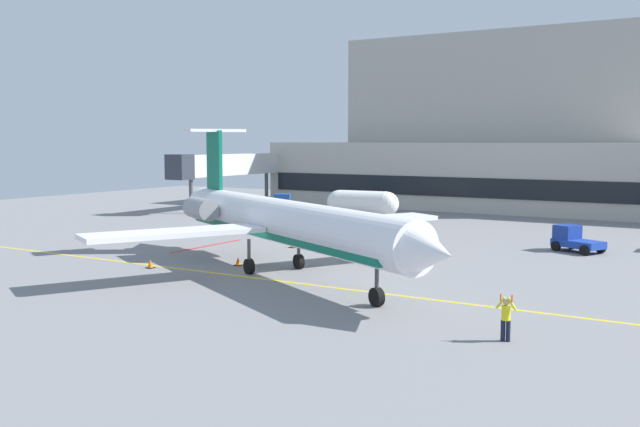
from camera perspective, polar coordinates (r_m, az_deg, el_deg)
The scene contains 12 objects.
ground at distance 43.18m, azimuth -4.99°, elevation -4.72°, with size 120.00×120.00×0.11m.
terminal_building at distance 84.59m, azimuth 15.52°, elevation 5.43°, with size 63.24×13.38×19.91m.
jet_bridge_west at distance 82.92m, azimuth -7.56°, elevation 3.75°, with size 2.40×18.00×6.33m.
regional_jet at distance 42.44m, azimuth -3.18°, elevation -0.60°, with size 27.41×21.06×8.56m.
baggage_tug at distance 54.06m, azimuth 19.32°, elevation -1.94°, with size 3.84×3.16×1.81m.
pushback_tractor at distance 75.69m, azimuth -3.45°, elevation 0.62°, with size 4.28×3.18×2.23m.
belt_loader at distance 54.39m, azimuth 5.70°, elevation -1.46°, with size 2.90×1.86×2.23m.
fuel_tank at distance 72.49m, azimuth 3.35°, elevation 0.82°, with size 7.58×2.87×2.79m.
marshaller at distance 29.37m, azimuth 14.38°, elevation -7.92°, with size 0.83×0.34×1.86m.
safety_cone_alpha at distance 52.95m, azimuth -2.15°, elevation -2.43°, with size 0.47×0.47×0.55m.
safety_cone_bravo at distance 45.69m, azimuth -6.45°, elevation -3.77°, with size 0.47×0.47×0.55m.
safety_cone_charlie at distance 45.72m, azimuth -13.18°, elevation -3.88°, with size 0.47×0.47×0.55m.
Camera 1 is at (25.26, -34.14, 7.80)m, focal length 40.76 mm.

